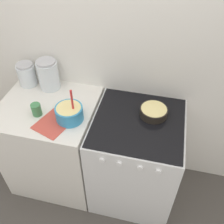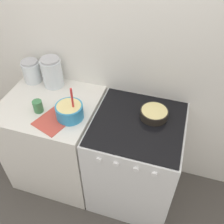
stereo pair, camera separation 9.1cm
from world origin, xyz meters
The scene contains 10 objects.
ground_plane centered at (0.00, 0.00, 0.00)m, with size 12.00×12.00×0.00m, color #4C4742.
wall_back centered at (0.00, 0.72, 1.20)m, with size 4.55×0.05×2.40m.
countertop_cabinet centered at (-0.39, 0.35, 0.47)m, with size 0.77×0.70×0.94m.
stove centered at (0.37, 0.35, 0.47)m, with size 0.70×0.71×0.94m.
mixing_bowl centered at (-0.14, 0.25, 1.00)m, with size 0.21×0.21×0.28m.
baking_pan centered at (0.46, 0.44, 0.97)m, with size 0.21×0.21×0.07m.
storage_jar_left centered at (-0.66, 0.59, 1.02)m, with size 0.15×0.15×0.20m.
storage_jar_middle centered at (-0.45, 0.59, 1.05)m, with size 0.18×0.18×0.26m.
tin_can centered at (-0.41, 0.24, 0.99)m, with size 0.07×0.07×0.10m.
recipe_page centered at (-0.24, 0.18, 0.94)m, with size 0.30×0.33×0.01m.
Camera 2 is at (0.57, -0.97, 2.26)m, focal length 40.00 mm.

